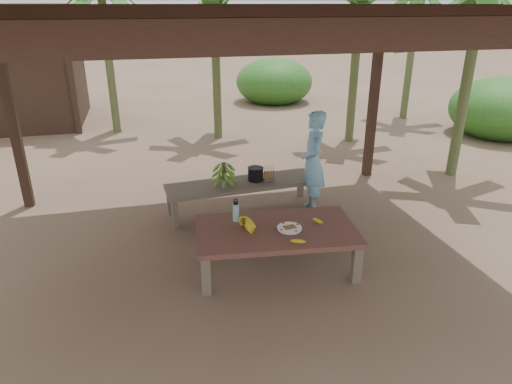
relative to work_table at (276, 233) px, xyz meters
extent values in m
plane|color=brown|center=(-0.35, 0.28, -0.43)|extent=(80.00, 80.00, 0.00)
cube|color=black|center=(-3.15, 2.58, 0.92)|extent=(0.13, 0.13, 2.70)
cube|color=black|center=(2.45, 2.58, 0.92)|extent=(0.13, 0.13, 2.70)
cube|color=black|center=(-0.35, -2.02, 2.27)|extent=(5.80, 0.14, 0.18)
cube|color=black|center=(-0.35, 2.58, 2.27)|extent=(5.80, 0.14, 0.18)
cube|color=black|center=(2.45, 0.28, 2.27)|extent=(0.14, 4.80, 0.18)
cube|color=brown|center=(-0.86, -0.33, -0.21)|extent=(0.11, 0.11, 0.44)
cube|color=brown|center=(0.77, -0.51, -0.21)|extent=(0.11, 0.11, 0.44)
cube|color=brown|center=(-0.77, 0.51, -0.21)|extent=(0.11, 0.11, 0.44)
cube|color=brown|center=(0.86, 0.33, -0.21)|extent=(0.11, 0.11, 0.44)
cube|color=maroon|center=(0.00, 0.00, 0.04)|extent=(1.90, 1.19, 0.06)
cube|color=brown|center=(-1.05, 1.30, -0.23)|extent=(0.09, 0.09, 0.40)
cube|color=brown|center=(1.00, 1.46, -0.23)|extent=(0.09, 0.09, 0.40)
cube|color=brown|center=(-1.09, 1.75, -0.23)|extent=(0.09, 0.09, 0.40)
cube|color=brown|center=(0.97, 1.92, -0.23)|extent=(0.09, 0.09, 0.40)
cube|color=brown|center=(-0.04, 1.61, -0.01)|extent=(2.24, 0.77, 0.05)
cylinder|color=white|center=(0.13, -0.07, 0.07)|extent=(0.26, 0.26, 0.01)
cylinder|color=white|center=(0.13, -0.07, 0.09)|extent=(0.28, 0.28, 0.02)
cube|color=brown|center=(0.13, -0.07, 0.09)|extent=(0.15, 0.12, 0.02)
ellipsoid|color=yellow|center=(0.13, -0.38, 0.09)|extent=(0.18, 0.09, 0.04)
ellipsoid|color=yellow|center=(0.51, 0.02, 0.09)|extent=(0.11, 0.15, 0.04)
cylinder|color=#41AFCD|center=(-0.40, 0.30, 0.17)|extent=(0.07, 0.07, 0.21)
cylinder|color=black|center=(-0.40, 0.30, 0.29)|extent=(0.05, 0.05, 0.03)
torus|color=black|center=(-0.40, 0.30, 0.32)|extent=(0.05, 0.01, 0.05)
cylinder|color=black|center=(0.17, 1.65, 0.11)|extent=(0.22, 0.22, 0.19)
imported|color=#7DC1EC|center=(0.95, 1.40, 0.31)|extent=(0.46, 0.61, 1.49)
cylinder|color=#596638|center=(3.06, 4.65, 0.98)|extent=(0.18, 0.18, 2.82)
cylinder|color=#596638|center=(0.28, 5.64, 0.92)|extent=(0.18, 0.18, 2.71)
cylinder|color=#596638|center=(-1.99, 6.72, 1.24)|extent=(0.18, 0.18, 3.35)
cylinder|color=#596638|center=(3.94, 2.23, 1.13)|extent=(0.18, 0.18, 3.13)
cylinder|color=#596638|center=(5.40, 6.33, 1.17)|extent=(0.18, 0.18, 3.21)
camera|label=1|loc=(-1.34, -4.40, 2.43)|focal=32.00mm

